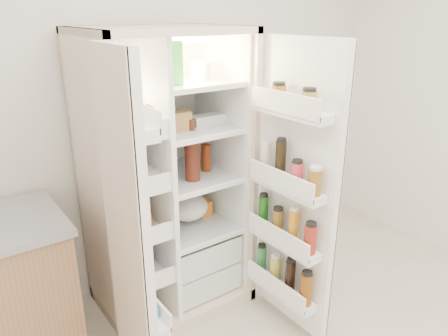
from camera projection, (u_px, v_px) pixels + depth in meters
wall_back at (157, 93)px, 2.89m from camera, size 4.00×0.02×2.70m
refrigerator at (166, 196)px, 2.76m from camera, size 0.92×0.70×1.80m
freezer_door at (129, 237)px, 1.96m from camera, size 0.15×0.40×1.72m
fridge_door at (295, 197)px, 2.44m from camera, size 0.17×0.58×1.72m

